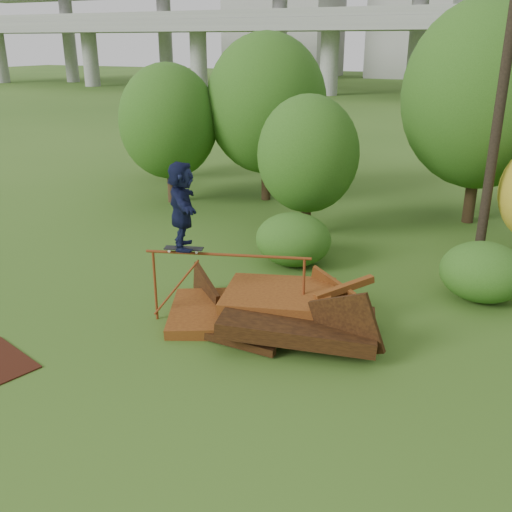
% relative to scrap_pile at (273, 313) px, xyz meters
% --- Properties ---
extents(ground, '(240.00, 240.00, 0.00)m').
position_rel_scrap_pile_xyz_m(ground, '(0.28, -1.78, -0.38)').
color(ground, '#2D5116').
rests_on(ground, ground).
extents(scrap_pile, '(5.41, 3.34, 1.69)m').
position_rel_scrap_pile_xyz_m(scrap_pile, '(0.00, 0.00, 0.00)').
color(scrap_pile, '#51230E').
rests_on(scrap_pile, ground).
extents(grind_rail, '(3.56, 1.15, 1.72)m').
position_rel_scrap_pile_xyz_m(grind_rail, '(-1.02, -0.20, 0.93)').
color(grind_rail, maroon).
rests_on(grind_rail, ground).
extents(skateboard, '(0.90, 0.48, 0.09)m').
position_rel_scrap_pile_xyz_m(skateboard, '(-1.96, -0.49, 1.42)').
color(skateboard, black).
rests_on(skateboard, grind_rail).
extents(skater, '(1.46, 1.82, 1.94)m').
position_rel_scrap_pile_xyz_m(skater, '(-1.96, -0.49, 2.40)').
color(skater, '#121738').
rests_on(skater, skateboard).
extents(tree_0, '(3.84, 3.84, 5.41)m').
position_rel_scrap_pile_xyz_m(tree_0, '(-8.04, 8.37, 2.82)').
color(tree_0, black).
rests_on(tree_0, ground).
extents(tree_1, '(4.69, 4.69, 6.52)m').
position_rel_scrap_pile_xyz_m(tree_1, '(-4.73, 10.29, 3.44)').
color(tree_1, black).
rests_on(tree_1, ground).
extents(tree_2, '(3.28, 3.28, 4.62)m').
position_rel_scrap_pile_xyz_m(tree_2, '(-1.63, 6.60, 2.34)').
color(tree_2, black).
rests_on(tree_2, ground).
extents(tree_3, '(5.46, 5.46, 7.58)m').
position_rel_scrap_pile_xyz_m(tree_3, '(3.16, 10.47, 4.05)').
color(tree_3, black).
rests_on(tree_3, ground).
extents(tree_6, '(3.57, 3.57, 4.98)m').
position_rel_scrap_pile_xyz_m(tree_6, '(-10.47, 12.02, 2.54)').
color(tree_6, black).
rests_on(tree_6, ground).
extents(shrub_left, '(2.20, 2.03, 1.53)m').
position_rel_scrap_pile_xyz_m(shrub_left, '(-1.04, 3.93, 0.38)').
color(shrub_left, '#234813').
rests_on(shrub_left, ground).
extents(shrub_right, '(2.11, 1.93, 1.49)m').
position_rel_scrap_pile_xyz_m(shrub_right, '(4.13, 3.63, 0.37)').
color(shrub_right, '#234813').
rests_on(shrub_right, ground).
extents(utility_pole, '(1.40, 0.28, 10.93)m').
position_rel_scrap_pile_xyz_m(utility_pole, '(3.85, 6.43, 5.16)').
color(utility_pole, black).
rests_on(utility_pole, ground).
extents(freeway_overpass, '(160.00, 15.00, 13.70)m').
position_rel_scrap_pile_xyz_m(freeway_overpass, '(0.28, 61.14, 9.94)').
color(freeway_overpass, gray).
rests_on(freeway_overpass, ground).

